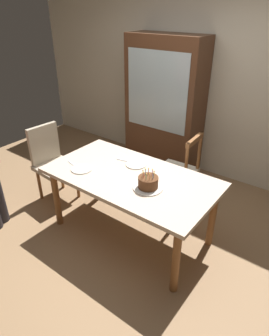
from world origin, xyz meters
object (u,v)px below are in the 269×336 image
at_px(plate_far_side, 136,164).
at_px(chair_upholstered, 51,159).
at_px(dining_table, 131,183).
at_px(plate_near_celebrant, 82,169).
at_px(chair_spindle_back, 178,172).
at_px(birthday_cake, 148,183).
at_px(china_cabinet, 164,106).

relative_size(plate_far_side, chair_upholstered, 0.23).
xyz_separation_m(dining_table, plate_near_celebrant, (-0.47, -0.21, 0.09)).
distance_m(plate_near_celebrant, plate_far_side, 0.57).
height_order(plate_far_side, chair_spindle_back, chair_spindle_back).
relative_size(birthday_cake, plate_near_celebrant, 1.27).
distance_m(plate_near_celebrant, china_cabinet, 1.78).
relative_size(birthday_cake, chair_upholstered, 0.29).
distance_m(dining_table, plate_far_side, 0.24).
relative_size(chair_spindle_back, chair_upholstered, 1.00).
bearing_deg(plate_near_celebrant, plate_far_side, 47.10).
height_order(birthday_cake, plate_near_celebrant, birthday_cake).
height_order(dining_table, plate_near_celebrant, plate_near_celebrant).
height_order(birthday_cake, china_cabinet, china_cabinet).
bearing_deg(birthday_cake, plate_near_celebrant, -170.71).
distance_m(plate_far_side, china_cabinet, 1.46).
height_order(chair_spindle_back, china_cabinet, china_cabinet).
bearing_deg(chair_upholstered, chair_spindle_back, 30.25).
bearing_deg(plate_far_side, china_cabinet, 110.65).
xyz_separation_m(chair_spindle_back, chair_upholstered, (-1.36, -0.79, 0.07)).
bearing_deg(dining_table, plate_near_celebrant, -156.24).
distance_m(dining_table, birthday_cake, 0.32).
xyz_separation_m(plate_near_celebrant, chair_spindle_back, (0.59, 0.99, -0.29)).
height_order(dining_table, plate_far_side, plate_far_side).
distance_m(chair_upholstered, china_cabinet, 1.75).
xyz_separation_m(plate_far_side, chair_spindle_back, (0.20, 0.58, -0.29)).
distance_m(dining_table, china_cabinet, 1.69).
height_order(plate_far_side, china_cabinet, china_cabinet).
bearing_deg(china_cabinet, plate_far_side, -69.35).
distance_m(plate_near_celebrant, chair_spindle_back, 1.19).
height_order(chair_upholstered, china_cabinet, china_cabinet).
bearing_deg(plate_far_side, chair_upholstered, -169.36).
distance_m(plate_near_celebrant, chair_upholstered, 0.83).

